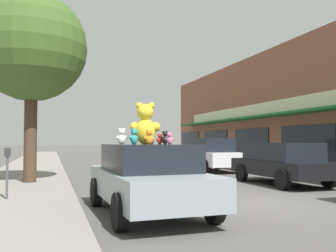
# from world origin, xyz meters

# --- Properties ---
(ground_plane) EXTENTS (260.00, 260.00, 0.00)m
(ground_plane) POSITION_xyz_m (0.00, 0.00, 0.00)
(ground_plane) COLOR #514F4C
(sidewalk_near) EXTENTS (3.26, 90.00, 0.14)m
(sidewalk_near) POSITION_xyz_m (-5.95, 0.00, 0.07)
(sidewalk_near) COLOR gray
(sidewalk_near) RESTS_ON ground_plane
(plush_art_car) EXTENTS (2.16, 4.44, 1.51)m
(plush_art_car) POSITION_xyz_m (-2.94, -0.52, 0.80)
(plush_art_car) COLOR #8C999E
(plush_art_car) RESTS_ON ground_plane
(teddy_bear_giant) EXTENTS (0.69, 0.46, 0.92)m
(teddy_bear_giant) POSITION_xyz_m (-3.03, -0.58, 1.95)
(teddy_bear_giant) COLOR yellow
(teddy_bear_giant) RESTS_ON plush_art_car
(teddy_bear_red) EXTENTS (0.19, 0.14, 0.25)m
(teddy_bear_red) POSITION_xyz_m (-2.50, 0.08, 1.63)
(teddy_bear_red) COLOR red
(teddy_bear_red) RESTS_ON plush_art_car
(teddy_bear_teal) EXTENTS (0.25, 0.22, 0.34)m
(teddy_bear_teal) POSITION_xyz_m (-3.32, -0.81, 1.67)
(teddy_bear_teal) COLOR teal
(teddy_bear_teal) RESTS_ON plush_art_car
(teddy_bear_white) EXTENTS (0.26, 0.16, 0.36)m
(teddy_bear_white) POSITION_xyz_m (-3.49, -0.33, 1.68)
(teddy_bear_white) COLOR white
(teddy_bear_white) RESTS_ON plush_art_car
(teddy_bear_orange) EXTENTS (0.24, 0.16, 0.32)m
(teddy_bear_orange) POSITION_xyz_m (-3.03, -0.94, 1.66)
(teddy_bear_orange) COLOR orange
(teddy_bear_orange) RESTS_ON plush_art_car
(teddy_bear_black) EXTENTS (0.22, 0.21, 0.32)m
(teddy_bear_black) POSITION_xyz_m (-2.42, -0.06, 1.66)
(teddy_bear_black) COLOR black
(teddy_bear_black) RESTS_ON plush_art_car
(teddy_bear_pink) EXTENTS (0.21, 0.16, 0.27)m
(teddy_bear_pink) POSITION_xyz_m (-2.42, -0.42, 1.64)
(teddy_bear_pink) COLOR pink
(teddy_bear_pink) RESTS_ON plush_art_car
(teddy_bear_brown) EXTENTS (0.16, 0.20, 0.26)m
(teddy_bear_brown) POSITION_xyz_m (-2.69, 0.11, 1.64)
(teddy_bear_brown) COLOR olive
(teddy_bear_brown) RESTS_ON plush_art_car
(parked_car_far_center) EXTENTS (1.99, 4.43, 1.52)m
(parked_car_far_center) POSITION_xyz_m (3.09, 3.38, 0.82)
(parked_car_far_center) COLOR black
(parked_car_far_center) RESTS_ON ground_plane
(parked_car_far_right) EXTENTS (2.01, 4.23, 1.72)m
(parked_car_far_right) POSITION_xyz_m (3.09, 9.56, 0.88)
(parked_car_far_right) COLOR silver
(parked_car_far_right) RESTS_ON ground_plane
(street_tree) EXTENTS (3.90, 3.90, 6.75)m
(street_tree) POSITION_xyz_m (-5.67, 5.58, 4.91)
(street_tree) COLOR #473323
(street_tree) RESTS_ON sidewalk_near
(parking_meter) EXTENTS (0.14, 0.10, 1.27)m
(parking_meter) POSITION_xyz_m (-6.01, 1.66, 0.95)
(parking_meter) COLOR #4C4C51
(parking_meter) RESTS_ON sidewalk_near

